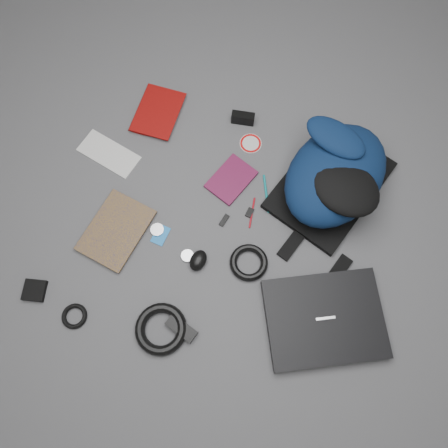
% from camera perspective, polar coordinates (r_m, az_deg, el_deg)
% --- Properties ---
extents(ground, '(4.00, 4.00, 0.00)m').
position_cam_1_polar(ground, '(1.66, 0.00, -0.22)').
color(ground, '#4F4F51').
rests_on(ground, ground).
extents(backpack, '(0.52, 0.61, 0.21)m').
position_cam_1_polar(backpack, '(1.67, 14.36, 6.24)').
color(backpack, '#071632').
rests_on(backpack, ground).
extents(laptop, '(0.49, 0.44, 0.04)m').
position_cam_1_polar(laptop, '(1.60, 12.97, -11.99)').
color(laptop, black).
rests_on(laptop, ground).
extents(textbook_red, '(0.18, 0.24, 0.03)m').
position_cam_1_polar(textbook_red, '(1.91, -11.14, 14.77)').
color(textbook_red, '#710606').
rests_on(textbook_red, ground).
extents(comic_book, '(0.26, 0.31, 0.02)m').
position_cam_1_polar(comic_book, '(1.73, -16.61, 0.67)').
color(comic_book, '#B9830D').
rests_on(comic_book, ground).
extents(envelope, '(0.27, 0.18, 0.00)m').
position_cam_1_polar(envelope, '(1.83, -14.81, 8.88)').
color(envelope, silver).
rests_on(envelope, ground).
extents(dvd_case, '(0.19, 0.22, 0.01)m').
position_cam_1_polar(dvd_case, '(1.72, 0.95, 5.84)').
color(dvd_case, '#4B0E2A').
rests_on(dvd_case, ground).
extents(compact_camera, '(0.10, 0.04, 0.05)m').
position_cam_1_polar(compact_camera, '(1.83, 2.49, 13.64)').
color(compact_camera, black).
rests_on(compact_camera, ground).
extents(sticker_disc, '(0.09, 0.09, 0.00)m').
position_cam_1_polar(sticker_disc, '(1.80, 3.50, 10.46)').
color(sticker_disc, silver).
rests_on(sticker_disc, ground).
extents(pen_teal, '(0.06, 0.15, 0.01)m').
position_cam_1_polar(pen_teal, '(1.71, 5.53, 3.97)').
color(pen_teal, '#0E7A7F').
rests_on(pen_teal, ground).
extents(pen_red, '(0.02, 0.12, 0.01)m').
position_cam_1_polar(pen_red, '(1.67, 3.69, 1.48)').
color(pen_red, '#A20C17').
rests_on(pen_red, ground).
extents(id_badge, '(0.06, 0.08, 0.00)m').
position_cam_1_polar(id_badge, '(1.66, -8.29, -1.42)').
color(id_badge, blue).
rests_on(id_badge, ground).
extents(usb_black, '(0.03, 0.05, 0.01)m').
position_cam_1_polar(usb_black, '(1.66, 0.02, 0.49)').
color(usb_black, black).
rests_on(usb_black, ground).
extents(key_fob, '(0.03, 0.04, 0.01)m').
position_cam_1_polar(key_fob, '(1.67, 3.37, 1.50)').
color(key_fob, black).
rests_on(key_fob, ground).
extents(mouse, '(0.07, 0.09, 0.04)m').
position_cam_1_polar(mouse, '(1.60, -3.39, -4.76)').
color(mouse, black).
rests_on(mouse, ground).
extents(headphone_left, '(0.06, 0.06, 0.01)m').
position_cam_1_polar(headphone_left, '(1.66, -8.72, -0.76)').
color(headphone_left, '#B8B8BA').
rests_on(headphone_left, ground).
extents(headphone_right, '(0.05, 0.05, 0.01)m').
position_cam_1_polar(headphone_right, '(1.62, -4.80, -4.16)').
color(headphone_right, silver).
rests_on(headphone_right, ground).
extents(cable_coil, '(0.15, 0.15, 0.03)m').
position_cam_1_polar(cable_coil, '(1.60, 3.25, -5.04)').
color(cable_coil, black).
rests_on(cable_coil, ground).
extents(power_brick, '(0.12, 0.08, 0.03)m').
position_cam_1_polar(power_brick, '(1.57, -5.58, -13.40)').
color(power_brick, black).
rests_on(power_brick, ground).
extents(power_cord_coil, '(0.22, 0.22, 0.04)m').
position_cam_1_polar(power_cord_coil, '(1.57, -8.23, -13.42)').
color(power_cord_coil, black).
rests_on(power_cord_coil, ground).
extents(pouch, '(0.09, 0.09, 0.02)m').
position_cam_1_polar(pouch, '(1.72, -23.51, -7.96)').
color(pouch, black).
rests_on(pouch, ground).
extents(earbud_coil, '(0.10, 0.10, 0.02)m').
position_cam_1_polar(earbud_coil, '(1.66, -18.95, -11.32)').
color(earbud_coil, black).
rests_on(earbud_coil, ground).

